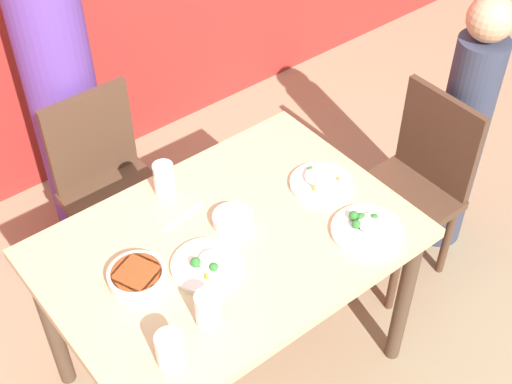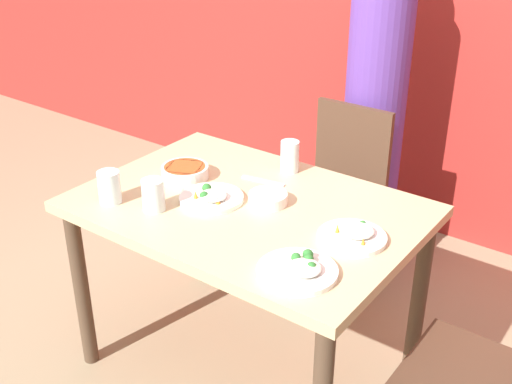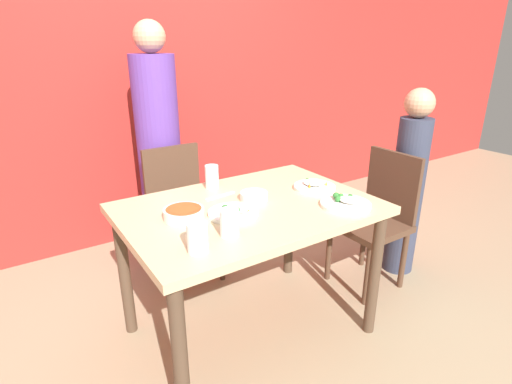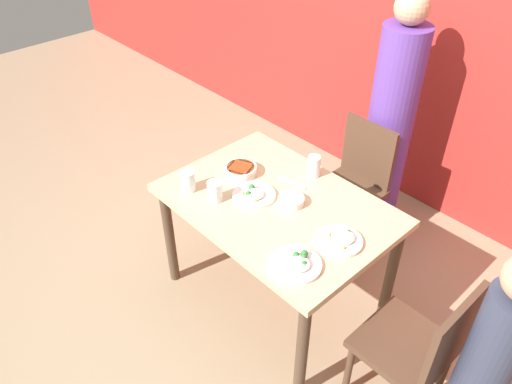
# 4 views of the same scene
# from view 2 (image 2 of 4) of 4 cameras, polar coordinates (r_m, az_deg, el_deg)

# --- Properties ---
(ground_plane) EXTENTS (10.00, 10.00, 0.00)m
(ground_plane) POSITION_cam_2_polar(r_m,az_deg,el_deg) (2.73, -0.65, -15.04)
(ground_plane) COLOR #998466
(dining_table) EXTENTS (1.21, 0.84, 0.75)m
(dining_table) POSITION_cam_2_polar(r_m,az_deg,el_deg) (2.35, -0.73, -3.10)
(dining_table) COLOR tan
(dining_table) RESTS_ON ground_plane
(chair_adult_spot) EXTENTS (0.40, 0.40, 0.86)m
(chair_adult_spot) POSITION_cam_2_polar(r_m,az_deg,el_deg) (3.02, 7.28, -0.04)
(chair_adult_spot) COLOR #4C3323
(chair_adult_spot) RESTS_ON ground_plane
(chair_child_spot) EXTENTS (0.40, 0.40, 0.86)m
(chair_child_spot) POSITION_cam_2_polar(r_m,az_deg,el_deg) (2.12, 20.54, -15.12)
(chair_child_spot) COLOR #4C3323
(chair_child_spot) RESTS_ON ground_plane
(person_adult) EXTENTS (0.29, 0.29, 1.63)m
(person_adult) POSITION_cam_2_polar(r_m,az_deg,el_deg) (3.17, 10.47, 6.87)
(person_adult) COLOR #5B3893
(person_adult) RESTS_ON ground_plane
(bowl_curry) EXTENTS (0.18, 0.18, 0.05)m
(bowl_curry) POSITION_cam_2_polar(r_m,az_deg,el_deg) (2.50, -6.33, 1.82)
(bowl_curry) COLOR silver
(bowl_curry) RESTS_ON dining_table
(plate_rice_adult) EXTENTS (0.23, 0.23, 0.05)m
(plate_rice_adult) POSITION_cam_2_polar(r_m,az_deg,el_deg) (2.32, -3.99, -0.48)
(plate_rice_adult) COLOR white
(plate_rice_adult) RESTS_ON dining_table
(plate_rice_child) EXTENTS (0.23, 0.23, 0.05)m
(plate_rice_child) POSITION_cam_2_polar(r_m,az_deg,el_deg) (2.10, 8.63, -3.86)
(plate_rice_child) COLOR white
(plate_rice_child) RESTS_ON dining_table
(plate_noodles) EXTENTS (0.24, 0.24, 0.05)m
(plate_noodles) POSITION_cam_2_polar(r_m,az_deg,el_deg) (1.92, 3.87, -6.91)
(plate_noodles) COLOR white
(plate_noodles) RESTS_ON dining_table
(bowl_rice_small) EXTENTS (0.14, 0.14, 0.04)m
(bowl_rice_small) POSITION_cam_2_polar(r_m,az_deg,el_deg) (2.29, 1.08, -0.55)
(bowl_rice_small) COLOR white
(bowl_rice_small) RESTS_ON dining_table
(glass_water_tall) EXTENTS (0.07, 0.07, 0.13)m
(glass_water_tall) POSITION_cam_2_polar(r_m,az_deg,el_deg) (2.53, 3.02, 3.17)
(glass_water_tall) COLOR silver
(glass_water_tall) RESTS_ON dining_table
(glass_water_short) EXTENTS (0.08, 0.08, 0.12)m
(glass_water_short) POSITION_cam_2_polar(r_m,az_deg,el_deg) (2.35, -12.90, 0.43)
(glass_water_short) COLOR silver
(glass_water_short) RESTS_ON dining_table
(glass_water_center) EXTENTS (0.08, 0.08, 0.12)m
(glass_water_center) POSITION_cam_2_polar(r_m,az_deg,el_deg) (2.27, -9.11, -0.27)
(glass_water_center) COLOR silver
(glass_water_center) RESTS_ON dining_table
(fork_steel) EXTENTS (0.18, 0.05, 0.01)m
(fork_steel) POSITION_cam_2_polar(r_m,az_deg,el_deg) (2.46, 0.64, 0.98)
(fork_steel) COLOR silver
(fork_steel) RESTS_ON dining_table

